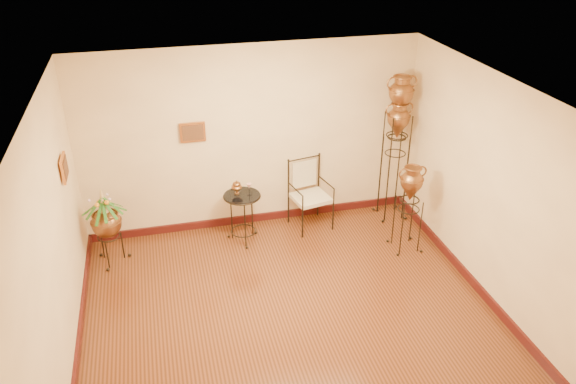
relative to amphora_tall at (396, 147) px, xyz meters
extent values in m
plane|color=brown|center=(-2.15, -2.15, -1.18)|extent=(5.00, 5.00, 0.00)
cube|color=#40100E|center=(-2.15, 0.33, -1.12)|extent=(5.00, 0.04, 0.12)
cube|color=#40100E|center=(-4.63, -2.15, -1.12)|extent=(0.04, 5.00, 0.12)
cube|color=#40100E|center=(0.33, -2.15, -1.12)|extent=(0.04, 5.00, 0.12)
cube|color=#D2823D|center=(-3.00, 0.31, 0.42)|extent=(0.36, 0.03, 0.29)
cube|color=#D2823D|center=(-4.61, -0.70, 0.52)|extent=(0.03, 0.36, 0.29)
cube|color=beige|center=(-1.33, -0.02, -0.69)|extent=(0.61, 0.58, 0.06)
cube|color=beige|center=(-1.33, -0.02, -0.38)|extent=(0.40, 0.11, 0.42)
cylinder|color=black|center=(-2.41, -0.17, -0.43)|extent=(0.53, 0.53, 0.02)
camera|label=1|loc=(-3.49, -7.19, 3.40)|focal=35.00mm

